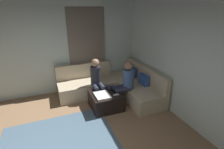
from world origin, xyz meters
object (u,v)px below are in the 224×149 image
(person_on_couch_back, at_px, (125,82))
(person_on_couch_side, at_px, (97,79))
(ottoman, at_px, (106,101))
(game_remote, at_px, (116,95))
(sectional_couch, at_px, (114,86))
(coffee_mug, at_px, (109,87))

(person_on_couch_back, height_order, person_on_couch_side, same)
(ottoman, distance_m, person_on_couch_side, 0.65)
(ottoman, height_order, person_on_couch_back, person_on_couch_back)
(game_remote, height_order, person_on_couch_side, person_on_couch_side)
(sectional_couch, xyz_separation_m, person_on_couch_back, (0.60, 0.06, 0.38))
(ottoman, height_order, person_on_couch_side, person_on_couch_side)
(sectional_couch, xyz_separation_m, game_remote, (0.79, -0.27, 0.15))
(sectional_couch, relative_size, game_remote, 17.00)
(coffee_mug, relative_size, person_on_couch_back, 0.08)
(game_remote, xyz_separation_m, person_on_couch_back, (-0.19, 0.33, 0.23))
(person_on_couch_side, bearing_deg, sectional_couch, -165.63)
(ottoman, relative_size, game_remote, 5.07)
(coffee_mug, distance_m, person_on_couch_side, 0.41)
(coffee_mug, xyz_separation_m, person_on_couch_side, (-0.24, -0.26, 0.19))
(coffee_mug, distance_m, game_remote, 0.40)
(person_on_couch_back, xyz_separation_m, person_on_couch_side, (-0.45, -0.63, 0.00))
(game_remote, bearing_deg, coffee_mug, -174.29)
(game_remote, bearing_deg, sectional_couch, 161.00)
(sectional_couch, height_order, person_on_couch_back, person_on_couch_back)
(sectional_couch, height_order, coffee_mug, sectional_couch)
(sectional_couch, height_order, person_on_couch_side, person_on_couch_side)
(sectional_couch, relative_size, coffee_mug, 26.84)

